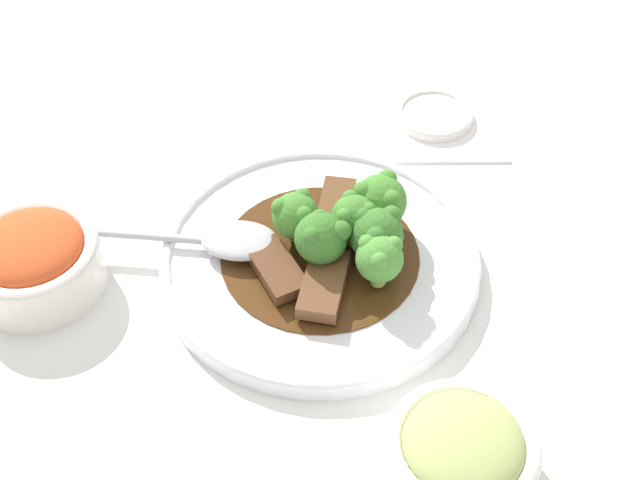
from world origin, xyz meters
TOP-DOWN VIEW (x-y plane):
  - ground_plane at (0.00, 0.00)m, footprint 4.00×4.00m
  - main_plate at (0.00, 0.00)m, footprint 0.27×0.27m
  - beef_strip_0 at (-0.02, -0.04)m, footprint 0.04×0.08m
  - beef_strip_1 at (-0.00, 0.04)m, footprint 0.05×0.07m
  - beef_strip_2 at (0.04, 0.02)m, footprint 0.05×0.07m
  - broccoli_floret_0 at (0.02, -0.02)m, footprint 0.04×0.04m
  - broccoli_floret_1 at (-0.00, 0.01)m, footprint 0.04×0.04m
  - broccoli_floret_2 at (-0.04, 0.01)m, footprint 0.04×0.04m
  - broccoli_floret_3 at (-0.05, -0.03)m, footprint 0.05×0.05m
  - broccoli_floret_4 at (-0.03, -0.01)m, footprint 0.04×0.04m
  - broccoli_floret_5 at (-0.04, 0.04)m, footprint 0.04×0.04m
  - serving_spoon at (0.08, -0.02)m, footprint 0.23×0.07m
  - side_bowl_kimchi at (0.23, -0.00)m, footprint 0.11×0.11m
  - side_bowl_appetizer at (-0.08, 0.20)m, footprint 0.11×0.11m
  - sauce_dish at (-0.13, -0.19)m, footprint 0.08×0.08m
  - paper_napkin at (-0.13, -0.17)m, footprint 0.13×0.10m

SIDE VIEW (x-z plane):
  - ground_plane at x=0.00m, z-range 0.00..0.00m
  - paper_napkin at x=-0.13m, z-range 0.00..0.01m
  - sauce_dish at x=-0.13m, z-range 0.00..0.01m
  - main_plate at x=0.00m, z-range 0.00..0.02m
  - beef_strip_2 at x=0.04m, z-range 0.02..0.03m
  - beef_strip_1 at x=0.00m, z-range 0.02..0.03m
  - serving_spoon at x=0.08m, z-range 0.02..0.03m
  - side_bowl_appetizer at x=-0.08m, z-range 0.00..0.05m
  - beef_strip_0 at x=-0.02m, z-range 0.02..0.03m
  - side_bowl_kimchi at x=0.23m, z-range 0.00..0.06m
  - broccoli_floret_0 at x=0.02m, z-range 0.02..0.07m
  - broccoli_floret_2 at x=-0.04m, z-range 0.02..0.07m
  - broccoli_floret_1 at x=0.00m, z-range 0.02..0.07m
  - broccoli_floret_3 at x=-0.05m, z-range 0.02..0.07m
  - broccoli_floret_5 at x=-0.04m, z-range 0.02..0.07m
  - broccoli_floret_4 at x=-0.03m, z-range 0.03..0.07m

